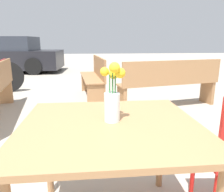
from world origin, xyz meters
name	(u,v)px	position (x,y,z in m)	size (l,w,h in m)	color
table_front	(110,138)	(0.00, 0.00, 0.63)	(1.00, 0.92, 0.72)	#9E7047
flower_vase	(113,99)	(0.02, 0.04, 0.85)	(0.14, 0.13, 0.34)	silver
bench_middle	(171,82)	(1.29, 2.48, 0.47)	(1.90, 0.73, 0.85)	#9E7047
bench_far	(95,76)	(0.00, 3.35, 0.46)	(0.51, 1.58, 0.85)	#9E7047
parked_car	(5,55)	(-3.32, 7.71, 0.63)	(4.27, 2.01, 1.33)	black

